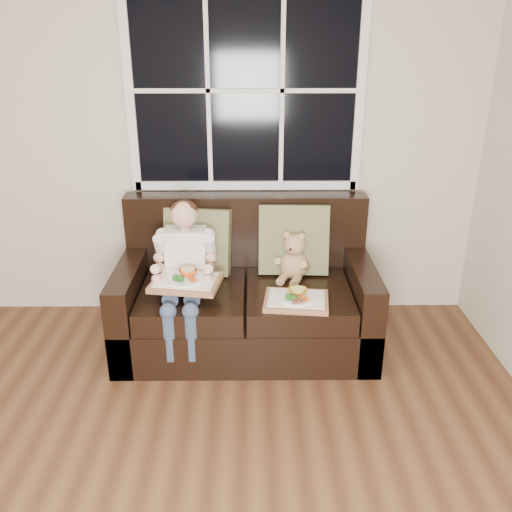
{
  "coord_description": "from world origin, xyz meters",
  "views": [
    {
      "loc": [
        0.61,
        -1.33,
        2.02
      ],
      "look_at": [
        0.63,
        1.85,
        0.7
      ],
      "focal_mm": 38.0,
      "sensor_mm": 36.0,
      "label": 1
    }
  ],
  "objects_px": {
    "tray_left": "(186,281)",
    "tray_right": "(296,299)",
    "teddy_bear": "(294,259)",
    "loveseat": "(246,299)",
    "child": "(185,261)"
  },
  "relations": [
    {
      "from": "loveseat",
      "to": "child",
      "type": "relative_size",
      "value": 1.93
    },
    {
      "from": "loveseat",
      "to": "tray_right",
      "type": "relative_size",
      "value": 3.99
    },
    {
      "from": "tray_left",
      "to": "tray_right",
      "type": "distance_m",
      "value": 0.7
    },
    {
      "from": "teddy_bear",
      "to": "tray_right",
      "type": "height_order",
      "value": "teddy_bear"
    },
    {
      "from": "child",
      "to": "loveseat",
      "type": "bearing_deg",
      "value": 16.93
    },
    {
      "from": "tray_left",
      "to": "teddy_bear",
      "type": "bearing_deg",
      "value": 32.96
    },
    {
      "from": "loveseat",
      "to": "teddy_bear",
      "type": "relative_size",
      "value": 4.91
    },
    {
      "from": "child",
      "to": "teddy_bear",
      "type": "height_order",
      "value": "child"
    },
    {
      "from": "loveseat",
      "to": "tray_left",
      "type": "relative_size",
      "value": 3.67
    },
    {
      "from": "child",
      "to": "teddy_bear",
      "type": "relative_size",
      "value": 2.54
    },
    {
      "from": "teddy_bear",
      "to": "tray_right",
      "type": "bearing_deg",
      "value": -71.95
    },
    {
      "from": "child",
      "to": "tray_left",
      "type": "bearing_deg",
      "value": -81.23
    },
    {
      "from": "teddy_bear",
      "to": "tray_left",
      "type": "xyz_separation_m",
      "value": [
        -0.7,
        -0.31,
        -0.01
      ]
    },
    {
      "from": "teddy_bear",
      "to": "tray_right",
      "type": "relative_size",
      "value": 0.81
    },
    {
      "from": "child",
      "to": "tray_right",
      "type": "xyz_separation_m",
      "value": [
        0.71,
        -0.22,
        -0.17
      ]
    }
  ]
}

